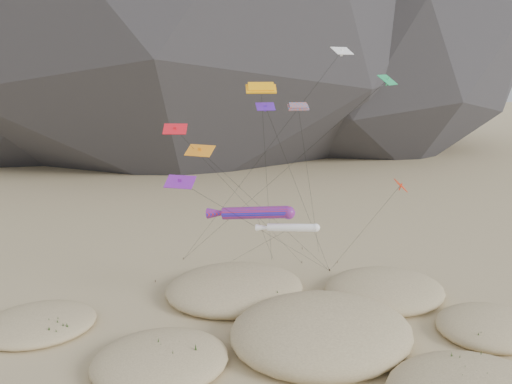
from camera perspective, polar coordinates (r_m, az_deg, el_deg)
The scene contains 9 objects.
ground at distance 42.67m, azimuth 6.77°, elevation -20.45°, with size 500.00×500.00×0.00m, color #CCB789.
dunes at distance 45.30m, azimuth 3.43°, elevation -16.99°, with size 51.63×37.89×4.43m.
dune_grass at distance 44.45m, azimuth 3.31°, elevation -17.47°, with size 39.61×29.84×1.51m.
kite_stakes at distance 62.63m, azimuth 0.50°, elevation -8.28°, with size 22.63×8.00×0.30m.
rainbow_tube_kite at distance 48.76m, azimuth -0.43°, elevation -2.40°, with size 10.02×14.48×11.21m.
white_tube_kite at distance 48.15m, azimuth 3.75°, elevation -4.09°, with size 6.90×15.11×9.70m.
orange_parafoil at distance 45.96m, azimuth 0.60°, elevation 11.54°, with size 6.24×13.89×22.76m.
multi_parafoil at distance 48.65m, azimuth 4.91°, elevation 9.30°, with size 8.64×13.26×20.78m.
delta_kites at distance 46.10m, azimuth 3.36°, elevation 6.79°, with size 24.04×21.71×25.89m.
Camera 1 is at (-12.82, -32.62, 24.34)m, focal length 35.00 mm.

